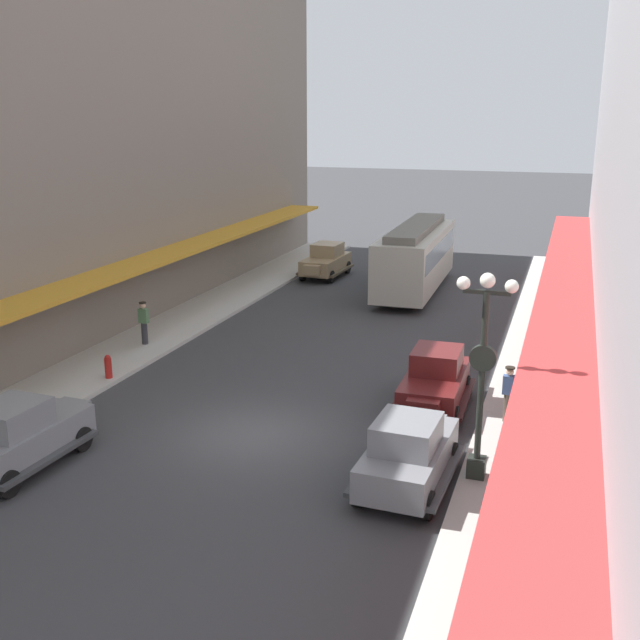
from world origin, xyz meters
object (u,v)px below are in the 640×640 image
lamp_post_with_clock (482,368)px  fire_hydrant (108,366)px  streetcar (415,255)px  pedestrian_3 (144,322)px  parked_car_1 (408,451)px  pedestrian_2 (508,393)px  parked_car_3 (435,379)px  parked_car_0 (19,434)px  pedestrian_0 (551,375)px  parked_car_2 (326,260)px  pedestrian_1 (501,526)px

lamp_post_with_clock → fire_hydrant: bearing=165.8°
streetcar → pedestrian_3: size_ratio=5.78×
parked_car_1 → lamp_post_with_clock: size_ratio=0.84×
fire_hydrant → pedestrian_2: 13.17m
parked_car_3 → fire_hydrant: 10.97m
parked_car_0 → parked_car_3: same height
streetcar → fire_hydrant: (-7.13, -16.32, -1.34)m
pedestrian_0 → parked_car_0: bearing=-145.3°
pedestrian_2 → pedestrian_0: bearing=62.0°
parked_car_0 → parked_car_1: 9.91m
parked_car_1 → fire_hydrant: 11.89m
parked_car_0 → parked_car_2: 24.54m
parked_car_2 → pedestrian_3: size_ratio=2.58×
lamp_post_with_clock → pedestrian_0: bearing=75.6°
pedestrian_1 → parked_car_3: bearing=108.8°
parked_car_1 → parked_car_2: bearing=112.9°
pedestrian_1 → pedestrian_2: same height
parked_car_1 → pedestrian_3: bearing=147.2°
streetcar → pedestrian_1: (6.55, -23.25, -0.89)m
parked_car_2 → streetcar: size_ratio=0.45×
parked_car_3 → lamp_post_with_clock: (1.86, -4.49, 2.04)m
pedestrian_1 → pedestrian_2: 7.47m
parked_car_2 → pedestrian_0: bearing=-51.5°
streetcar → lamp_post_with_clock: bearing=-74.0°
parked_car_2 → fire_hydrant: (-1.73, -18.33, -0.38)m
lamp_post_with_clock → pedestrian_2: 4.27m
parked_car_2 → fire_hydrant: parked_car_2 is taller
parked_car_1 → pedestrian_0: bearing=65.1°
fire_hydrant → parked_car_1: bearing=-19.7°
parked_car_1 → streetcar: (-4.06, 20.33, 0.96)m
streetcar → pedestrian_2: bearing=-69.1°
parked_car_2 → streetcar: bearing=-20.4°
parked_car_2 → streetcar: (5.40, -2.01, 0.96)m
parked_car_3 → fire_hydrant: bearing=-173.4°
pedestrian_0 → parked_car_3: bearing=-158.1°
streetcar → pedestrian_0: 15.48m
parked_car_1 → parked_car_2: size_ratio=1.00×
parked_car_2 → pedestrian_1: 27.94m
streetcar → lamp_post_with_clock: 20.38m
lamp_post_with_clock → pedestrian_2: size_ratio=3.09×
pedestrian_3 → lamp_post_with_clock: bearing=-27.2°
pedestrian_1 → pedestrian_0: bearing=86.5°
parked_car_1 → pedestrian_2: (1.97, 4.54, 0.07)m
parked_car_1 → lamp_post_with_clock: (1.56, 0.77, 2.04)m
streetcar → pedestrian_3: (-8.02, -12.54, -0.89)m
parked_car_2 → fire_hydrant: size_ratio=5.25×
parked_car_1 → pedestrian_3: parked_car_1 is taller
parked_car_3 → streetcar: (-3.76, 15.07, 0.96)m
pedestrian_3 → parked_car_1: bearing=-32.8°
parked_car_3 → pedestrian_3: bearing=167.9°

